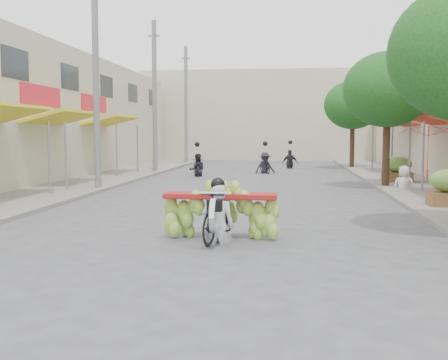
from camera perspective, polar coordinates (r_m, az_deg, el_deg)
ground at (r=8.62m, az=-5.11°, el=-9.67°), size 120.00×120.00×0.00m
sidewalk_left at (r=24.84m, az=-13.87°, el=-0.15°), size 4.00×60.00×0.12m
sidewalk_right at (r=23.85m, az=19.47°, el=-0.49°), size 4.00×60.00×0.12m
far_building at (r=46.22m, az=4.61°, el=6.48°), size 20.00×6.00×7.00m
utility_pole_mid at (r=21.47m, az=-12.87°, el=9.71°), size 0.60×0.24×8.00m
utility_pole_far at (r=30.08m, az=-7.07°, el=8.36°), size 0.60×0.24×8.00m
utility_pole_back at (r=38.87m, az=-3.88°, el=7.58°), size 0.60×0.24×8.00m
street_tree_mid at (r=22.53m, az=16.29°, el=8.78°), size 3.40×3.40×5.25m
street_tree_far at (r=34.40m, az=12.95°, el=7.42°), size 3.40×3.40×5.25m
produce_crate_far at (r=24.62m, az=17.18°, el=1.26°), size 1.20×0.88×1.16m
banana_motorbike at (r=11.16m, az=-0.50°, el=-2.57°), size 2.27×1.92×2.17m
market_umbrella at (r=18.13m, az=20.12°, el=5.45°), size 2.05×2.05×1.69m
pedestrian at (r=21.83m, az=17.85°, el=1.43°), size 0.84×0.53×1.66m
bg_motorbike_a at (r=27.77m, az=-2.74°, el=1.95°), size 0.87×1.60×1.95m
bg_motorbike_b at (r=29.70m, az=4.19°, el=2.28°), size 1.18×1.78×1.95m
bg_motorbike_c at (r=34.18m, az=6.74°, el=2.59°), size 1.03×1.47×1.95m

